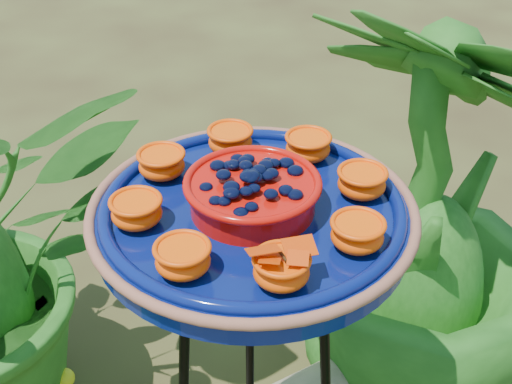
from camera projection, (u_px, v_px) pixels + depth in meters
feeder_dish at (253, 210)px, 1.00m from camera, size 0.48×0.48×0.10m
shrub_back_right at (432, 227)px, 1.60m from camera, size 0.84×0.84×1.07m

